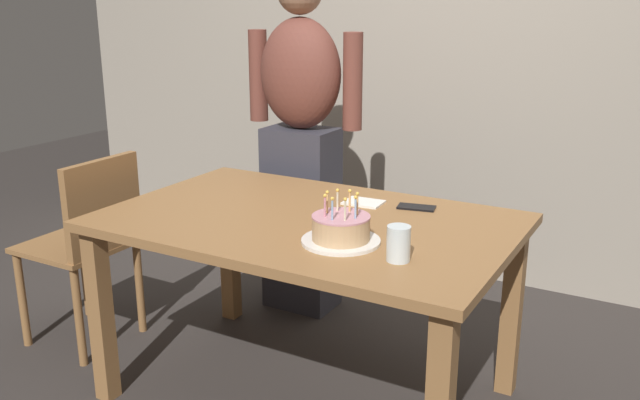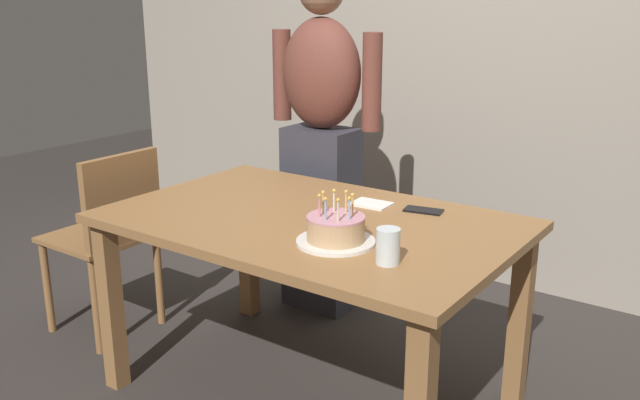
% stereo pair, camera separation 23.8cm
% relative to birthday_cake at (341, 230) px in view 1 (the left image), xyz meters
% --- Properties ---
extents(ground_plane, '(10.00, 10.00, 0.00)m').
position_rel_birthday_cake_xyz_m(ground_plane, '(-0.23, 0.18, -0.78)').
color(ground_plane, '#332D2B').
extents(back_wall, '(5.20, 0.10, 2.60)m').
position_rel_birthday_cake_xyz_m(back_wall, '(-0.23, 1.73, 0.52)').
color(back_wall, '#9E9384').
rests_on(back_wall, ground_plane).
extents(dining_table, '(1.50, 0.96, 0.74)m').
position_rel_birthday_cake_xyz_m(dining_table, '(-0.23, 0.18, -0.14)').
color(dining_table, olive).
rests_on(dining_table, ground_plane).
extents(birthday_cake, '(0.26, 0.26, 0.17)m').
position_rel_birthday_cake_xyz_m(birthday_cake, '(0.00, 0.00, 0.00)').
color(birthday_cake, white).
rests_on(birthday_cake, dining_table).
extents(water_glass_near, '(0.07, 0.07, 0.11)m').
position_rel_birthday_cake_xyz_m(water_glass_near, '(0.23, -0.06, 0.01)').
color(water_glass_near, silver).
rests_on(water_glass_near, dining_table).
extents(cell_phone, '(0.16, 0.10, 0.01)m').
position_rel_birthday_cake_xyz_m(cell_phone, '(0.08, 0.49, -0.04)').
color(cell_phone, black).
rests_on(cell_phone, dining_table).
extents(napkin_stack, '(0.16, 0.12, 0.01)m').
position_rel_birthday_cake_xyz_m(napkin_stack, '(-0.13, 0.44, -0.04)').
color(napkin_stack, white).
rests_on(napkin_stack, dining_table).
extents(person_man_bearded, '(0.61, 0.27, 1.66)m').
position_rel_birthday_cake_xyz_m(person_man_bearded, '(-0.68, 0.88, 0.09)').
color(person_man_bearded, '#33333D').
rests_on(person_man_bearded, ground_plane).
extents(dining_chair, '(0.42, 0.42, 0.87)m').
position_rel_birthday_cake_xyz_m(dining_chair, '(-1.28, 0.07, -0.27)').
color(dining_chair, olive).
rests_on(dining_chair, ground_plane).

